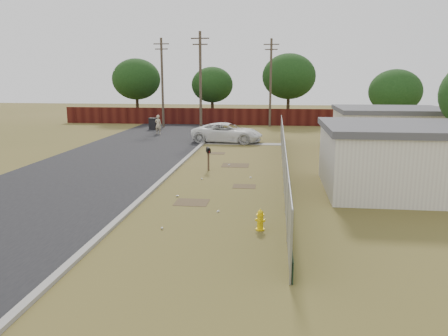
# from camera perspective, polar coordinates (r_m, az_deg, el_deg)

# --- Properties ---
(ground) EXTENTS (120.00, 120.00, 0.00)m
(ground) POSITION_cam_1_polar(r_m,az_deg,el_deg) (23.13, 0.06, -1.12)
(ground) COLOR brown
(ground) RESTS_ON ground
(street) EXTENTS (15.10, 60.00, 0.12)m
(street) POSITION_cam_1_polar(r_m,az_deg,el_deg) (32.27, -10.25, 2.44)
(street) COLOR black
(street) RESTS_ON ground
(chainlink_fence) EXTENTS (0.10, 27.06, 2.02)m
(chainlink_fence) POSITION_cam_1_polar(r_m,az_deg,el_deg) (23.83, 7.83, 1.11)
(chainlink_fence) COLOR gray
(chainlink_fence) RESTS_ON ground
(privacy_fence) EXTENTS (30.00, 0.12, 1.80)m
(privacy_fence) POSITION_cam_1_polar(r_m,az_deg,el_deg) (48.36, -3.56, 6.76)
(privacy_fence) COLOR #44140E
(privacy_fence) RESTS_ON ground
(utility_poles) EXTENTS (12.60, 8.24, 9.00)m
(utility_poles) POSITION_cam_1_polar(r_m,az_deg,el_deg) (43.51, -1.58, 11.21)
(utility_poles) COLOR brown
(utility_poles) RESTS_ON ground
(houses) EXTENTS (9.30, 17.24, 3.10)m
(houses) POSITION_cam_1_polar(r_m,az_deg,el_deg) (26.73, 22.07, 3.18)
(houses) COLOR silver
(houses) RESTS_ON ground
(horizon_trees) EXTENTS (33.32, 31.94, 7.78)m
(horizon_trees) POSITION_cam_1_polar(r_m,az_deg,el_deg) (45.98, 4.63, 11.13)
(horizon_trees) COLOR #372A19
(horizon_trees) RESTS_ON ground
(fire_hydrant) EXTENTS (0.36, 0.37, 0.75)m
(fire_hydrant) POSITION_cam_1_polar(r_m,az_deg,el_deg) (15.17, 4.75, -6.82)
(fire_hydrant) COLOR yellow
(fire_hydrant) RESTS_ON ground
(mailbox) EXTENTS (0.35, 0.57, 1.31)m
(mailbox) POSITION_cam_1_polar(r_m,az_deg,el_deg) (24.47, -2.06, 2.08)
(mailbox) COLOR brown
(mailbox) RESTS_ON ground
(pickup_truck) EXTENTS (5.84, 3.13, 1.56)m
(pickup_truck) POSITION_cam_1_polar(r_m,az_deg,el_deg) (35.11, 0.42, 4.65)
(pickup_truck) COLOR white
(pickup_truck) RESTS_ON ground
(pedestrian) EXTENTS (0.72, 0.55, 1.75)m
(pedestrian) POSITION_cam_1_polar(r_m,az_deg,el_deg) (40.53, -8.59, 5.62)
(pedestrian) COLOR #BCAD8A
(pedestrian) RESTS_ON ground
(trash_bin) EXTENTS (0.77, 0.85, 1.15)m
(trash_bin) POSITION_cam_1_polar(r_m,az_deg,el_deg) (44.28, -9.26, 5.75)
(trash_bin) COLOR black
(trash_bin) RESTS_ON ground
(scattered_litter) EXTENTS (3.13, 11.44, 0.07)m
(scattered_litter) POSITION_cam_1_polar(r_m,az_deg,el_deg) (20.46, -1.82, -2.75)
(scattered_litter) COLOR white
(scattered_litter) RESTS_ON ground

